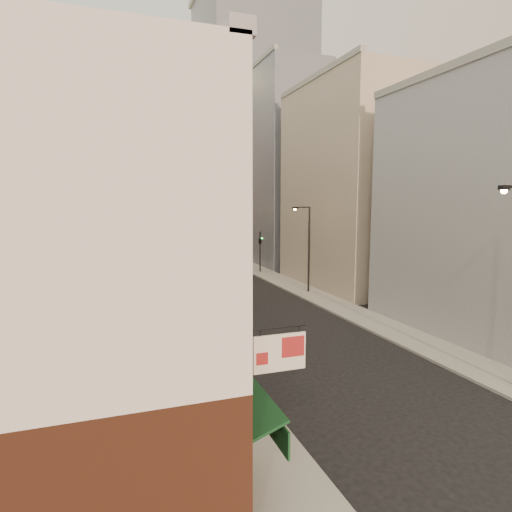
{
  "coord_description": "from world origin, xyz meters",
  "views": [
    {
      "loc": [
        -11.03,
        -7.92,
        8.41
      ],
      "look_at": [
        -1.28,
        20.01,
        4.74
      ],
      "focal_mm": 30.0,
      "sensor_mm": 36.0,
      "label": 1
    }
  ],
  "objects_px": {
    "traffic_light_left": "(144,243)",
    "streetlamp_far": "(235,231)",
    "clock_tower": "(151,162)",
    "streetlamp_mid": "(307,244)",
    "traffic_light_right": "(260,241)",
    "white_tower": "(214,152)"
  },
  "relations": [
    {
      "from": "streetlamp_mid",
      "to": "traffic_light_left",
      "type": "xyz_separation_m",
      "value": [
        -13.39,
        16.9,
        -0.97
      ]
    },
    {
      "from": "clock_tower",
      "to": "white_tower",
      "type": "xyz_separation_m",
      "value": [
        11.0,
        -14.0,
        0.97
      ]
    },
    {
      "from": "streetlamp_mid",
      "to": "streetlamp_far",
      "type": "xyz_separation_m",
      "value": [
        -0.33,
        22.45,
        -0.16
      ]
    },
    {
      "from": "white_tower",
      "to": "traffic_light_left",
      "type": "relative_size",
      "value": 8.3
    },
    {
      "from": "white_tower",
      "to": "clock_tower",
      "type": "bearing_deg",
      "value": 128.16
    },
    {
      "from": "traffic_light_right",
      "to": "streetlamp_mid",
      "type": "bearing_deg",
      "value": 110.94
    },
    {
      "from": "clock_tower",
      "to": "traffic_light_left",
      "type": "relative_size",
      "value": 8.98
    },
    {
      "from": "clock_tower",
      "to": "white_tower",
      "type": "distance_m",
      "value": 17.83
    },
    {
      "from": "clock_tower",
      "to": "streetlamp_mid",
      "type": "distance_m",
      "value": 66.06
    },
    {
      "from": "clock_tower",
      "to": "streetlamp_far",
      "type": "height_order",
      "value": "clock_tower"
    },
    {
      "from": "clock_tower",
      "to": "traffic_light_right",
      "type": "bearing_deg",
      "value": -81.96
    },
    {
      "from": "traffic_light_left",
      "to": "traffic_light_right",
      "type": "relative_size",
      "value": 1.0
    },
    {
      "from": "clock_tower",
      "to": "streetlamp_mid",
      "type": "relative_size",
      "value": 5.55
    },
    {
      "from": "white_tower",
      "to": "traffic_light_left",
      "type": "bearing_deg",
      "value": -116.9
    },
    {
      "from": "clock_tower",
      "to": "streetlamp_mid",
      "type": "bearing_deg",
      "value": -83.41
    },
    {
      "from": "clock_tower",
      "to": "traffic_light_right",
      "type": "xyz_separation_m",
      "value": [
        7.31,
        -51.75,
        -13.72
      ]
    },
    {
      "from": "traffic_light_right",
      "to": "clock_tower",
      "type": "bearing_deg",
      "value": -61.58
    },
    {
      "from": "clock_tower",
      "to": "streetlamp_mid",
      "type": "xyz_separation_m",
      "value": [
        7.43,
        -64.34,
        -13.01
      ]
    },
    {
      "from": "traffic_light_left",
      "to": "streetlamp_far",
      "type": "bearing_deg",
      "value": -167.29
    },
    {
      "from": "clock_tower",
      "to": "streetlamp_far",
      "type": "xyz_separation_m",
      "value": [
        7.1,
        -41.89,
        -13.17
      ]
    },
    {
      "from": "streetlamp_mid",
      "to": "traffic_light_left",
      "type": "relative_size",
      "value": 1.62
    },
    {
      "from": "clock_tower",
      "to": "traffic_light_right",
      "type": "relative_size",
      "value": 8.98
    }
  ]
}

